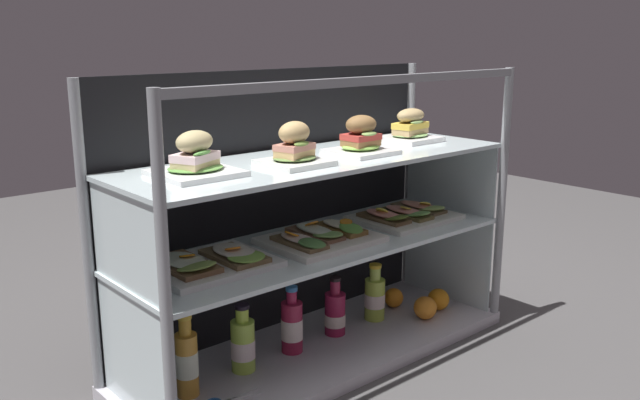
{
  "coord_description": "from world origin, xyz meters",
  "views": [
    {
      "loc": [
        -1.34,
        -1.53,
        1.03
      ],
      "look_at": [
        0.0,
        0.0,
        0.53
      ],
      "focal_mm": 38.24,
      "sensor_mm": 36.0,
      "label": 1
    }
  ],
  "objects_px": {
    "open_sandwich_tray_near_right_corner": "(211,262)",
    "orange_fruit_near_left_post": "(438,299)",
    "plated_roll_sandwich_near_right_corner": "(410,129)",
    "juice_bottle_back_right": "(187,362)",
    "juice_bottle_front_left_end": "(243,344)",
    "juice_bottle_front_middle": "(375,297)",
    "orange_fruit_rolled_forward": "(394,298)",
    "open_sandwich_tray_mid_right": "(404,215)",
    "plated_roll_sandwich_center": "(295,149)",
    "plated_roll_sandwich_left_of_center": "(195,160)",
    "plated_roll_sandwich_near_left_corner": "(361,139)",
    "orange_fruit_beside_bottles": "(425,308)",
    "juice_bottle_back_left": "(292,326)",
    "open_sandwich_tray_far_left": "(321,237)",
    "juice_bottle_front_fourth": "(335,313)"
  },
  "relations": [
    {
      "from": "juice_bottle_front_fourth",
      "to": "orange_fruit_rolled_forward",
      "type": "xyz_separation_m",
      "value": [
        0.32,
        0.03,
        -0.04
      ]
    },
    {
      "from": "plated_roll_sandwich_near_right_corner",
      "to": "open_sandwich_tray_mid_right",
      "type": "xyz_separation_m",
      "value": [
        -0.05,
        -0.03,
        -0.29
      ]
    },
    {
      "from": "plated_roll_sandwich_left_of_center",
      "to": "orange_fruit_near_left_post",
      "type": "height_order",
      "value": "plated_roll_sandwich_left_of_center"
    },
    {
      "from": "plated_roll_sandwich_near_left_corner",
      "to": "orange_fruit_rolled_forward",
      "type": "height_order",
      "value": "plated_roll_sandwich_near_left_corner"
    },
    {
      "from": "orange_fruit_beside_bottles",
      "to": "open_sandwich_tray_mid_right",
      "type": "bearing_deg",
      "value": 106.31
    },
    {
      "from": "open_sandwich_tray_mid_right",
      "to": "orange_fruit_beside_bottles",
      "type": "relative_size",
      "value": 4.14
    },
    {
      "from": "plated_roll_sandwich_near_right_corner",
      "to": "orange_fruit_near_left_post",
      "type": "xyz_separation_m",
      "value": [
        0.07,
        -0.1,
        -0.62
      ]
    },
    {
      "from": "juice_bottle_back_left",
      "to": "open_sandwich_tray_near_right_corner",
      "type": "bearing_deg",
      "value": -176.95
    },
    {
      "from": "juice_bottle_back_left",
      "to": "orange_fruit_rolled_forward",
      "type": "xyz_separation_m",
      "value": [
        0.51,
        0.03,
        -0.05
      ]
    },
    {
      "from": "orange_fruit_rolled_forward",
      "to": "plated_roll_sandwich_center",
      "type": "bearing_deg",
      "value": -168.76
    },
    {
      "from": "plated_roll_sandwich_center",
      "to": "plated_roll_sandwich_near_left_corner",
      "type": "relative_size",
      "value": 0.96
    },
    {
      "from": "open_sandwich_tray_mid_right",
      "to": "juice_bottle_back_right",
      "type": "bearing_deg",
      "value": 179.53
    },
    {
      "from": "juice_bottle_back_right",
      "to": "juice_bottle_front_fourth",
      "type": "relative_size",
      "value": 1.2
    },
    {
      "from": "plated_roll_sandwich_center",
      "to": "plated_roll_sandwich_near_left_corner",
      "type": "height_order",
      "value": "plated_roll_sandwich_center"
    },
    {
      "from": "open_sandwich_tray_far_left",
      "to": "juice_bottle_front_left_end",
      "type": "bearing_deg",
      "value": 173.17
    },
    {
      "from": "juice_bottle_back_right",
      "to": "orange_fruit_near_left_post",
      "type": "distance_m",
      "value": 1.01
    },
    {
      "from": "plated_roll_sandwich_center",
      "to": "plated_roll_sandwich_near_left_corner",
      "type": "bearing_deg",
      "value": 2.44
    },
    {
      "from": "orange_fruit_rolled_forward",
      "to": "orange_fruit_near_left_post",
      "type": "bearing_deg",
      "value": -50.52
    },
    {
      "from": "plated_roll_sandwich_center",
      "to": "plated_roll_sandwich_near_right_corner",
      "type": "relative_size",
      "value": 1.01
    },
    {
      "from": "plated_roll_sandwich_left_of_center",
      "to": "orange_fruit_rolled_forward",
      "type": "height_order",
      "value": "plated_roll_sandwich_left_of_center"
    },
    {
      "from": "open_sandwich_tray_far_left",
      "to": "juice_bottle_front_fourth",
      "type": "height_order",
      "value": "open_sandwich_tray_far_left"
    },
    {
      "from": "juice_bottle_back_left",
      "to": "orange_fruit_beside_bottles",
      "type": "height_order",
      "value": "juice_bottle_back_left"
    },
    {
      "from": "plated_roll_sandwich_left_of_center",
      "to": "juice_bottle_back_right",
      "type": "xyz_separation_m",
      "value": [
        -0.06,
        -0.0,
        -0.56
      ]
    },
    {
      "from": "juice_bottle_back_left",
      "to": "orange_fruit_near_left_post",
      "type": "distance_m",
      "value": 0.62
    },
    {
      "from": "plated_roll_sandwich_near_left_corner",
      "to": "orange_fruit_rolled_forward",
      "type": "distance_m",
      "value": 0.7
    },
    {
      "from": "open_sandwich_tray_mid_right",
      "to": "juice_bottle_front_middle",
      "type": "height_order",
      "value": "open_sandwich_tray_mid_right"
    },
    {
      "from": "juice_bottle_front_middle",
      "to": "orange_fruit_rolled_forward",
      "type": "distance_m",
      "value": 0.14
    },
    {
      "from": "plated_roll_sandwich_left_of_center",
      "to": "plated_roll_sandwich_near_right_corner",
      "type": "xyz_separation_m",
      "value": [
        0.87,
        0.02,
        0.0
      ]
    },
    {
      "from": "juice_bottle_front_left_end",
      "to": "open_sandwich_tray_near_right_corner",
      "type": "bearing_deg",
      "value": -172.02
    },
    {
      "from": "juice_bottle_back_right",
      "to": "juice_bottle_back_left",
      "type": "xyz_separation_m",
      "value": [
        0.39,
        0.02,
        -0.01
      ]
    },
    {
      "from": "juice_bottle_front_left_end",
      "to": "plated_roll_sandwich_center",
      "type": "bearing_deg",
      "value": -27.45
    },
    {
      "from": "plated_roll_sandwich_near_left_corner",
      "to": "orange_fruit_near_left_post",
      "type": "height_order",
      "value": "plated_roll_sandwich_near_left_corner"
    },
    {
      "from": "open_sandwich_tray_near_right_corner",
      "to": "orange_fruit_near_left_post",
      "type": "xyz_separation_m",
      "value": [
        0.91,
        -0.08,
        -0.33
      ]
    },
    {
      "from": "juice_bottle_front_left_end",
      "to": "open_sandwich_tray_far_left",
      "type": "bearing_deg",
      "value": -6.83
    },
    {
      "from": "juice_bottle_front_left_end",
      "to": "orange_fruit_beside_bottles",
      "type": "bearing_deg",
      "value": -9.07
    },
    {
      "from": "open_sandwich_tray_near_right_corner",
      "to": "open_sandwich_tray_far_left",
      "type": "bearing_deg",
      "value": -2.73
    },
    {
      "from": "juice_bottle_front_left_end",
      "to": "orange_fruit_beside_bottles",
      "type": "distance_m",
      "value": 0.71
    },
    {
      "from": "plated_roll_sandwich_near_right_corner",
      "to": "juice_bottle_front_middle",
      "type": "distance_m",
      "value": 0.6
    },
    {
      "from": "open_sandwich_tray_near_right_corner",
      "to": "open_sandwich_tray_far_left",
      "type": "xyz_separation_m",
      "value": [
        0.39,
        -0.02,
        -0.0
      ]
    },
    {
      "from": "juice_bottle_front_left_end",
      "to": "open_sandwich_tray_mid_right",
      "type": "bearing_deg",
      "value": -2.04
    },
    {
      "from": "open_sandwich_tray_near_right_corner",
      "to": "juice_bottle_back_right",
      "type": "distance_m",
      "value": 0.29
    },
    {
      "from": "orange_fruit_near_left_post",
      "to": "plated_roll_sandwich_near_left_corner",
      "type": "bearing_deg",
      "value": 175.95
    },
    {
      "from": "juice_bottle_back_right",
      "to": "juice_bottle_front_left_end",
      "type": "relative_size",
      "value": 1.15
    },
    {
      "from": "juice_bottle_back_right",
      "to": "plated_roll_sandwich_center",
      "type": "bearing_deg",
      "value": -9.56
    },
    {
      "from": "plated_roll_sandwich_center",
      "to": "juice_bottle_back_left",
      "type": "xyz_separation_m",
      "value": [
        0.04,
        0.08,
        -0.58
      ]
    },
    {
      "from": "plated_roll_sandwich_left_of_center",
      "to": "juice_bottle_front_middle",
      "type": "bearing_deg",
      "value": 1.8
    },
    {
      "from": "open_sandwich_tray_near_right_corner",
      "to": "juice_bottle_back_right",
      "type": "xyz_separation_m",
      "value": [
        -0.09,
        -0.0,
        -0.27
      ]
    },
    {
      "from": "juice_bottle_back_right",
      "to": "orange_fruit_beside_bottles",
      "type": "bearing_deg",
      "value": -6.03
    },
    {
      "from": "open_sandwich_tray_mid_right",
      "to": "plated_roll_sandwich_center",
      "type": "bearing_deg",
      "value": -174.56
    },
    {
      "from": "orange_fruit_beside_bottles",
      "to": "plated_roll_sandwich_left_of_center",
      "type": "bearing_deg",
      "value": 173.49
    }
  ]
}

